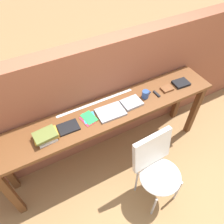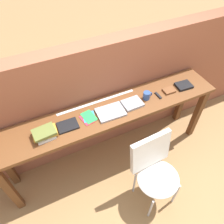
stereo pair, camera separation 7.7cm
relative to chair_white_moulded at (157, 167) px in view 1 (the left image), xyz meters
The scene contains 14 objects.
ground_plane 0.66m from the chair_white_moulded, 120.65° to the left, with size 40.00×40.00×0.00m, color #9E7547.
brick_wall_back 1.03m from the chair_white_moulded, 101.71° to the left, with size 6.00×0.20×1.49m, color #935138.
sideboard 0.71m from the chair_white_moulded, 107.57° to the left, with size 2.50×0.44×0.88m.
chair_white_moulded is the anchor object (origin of this frame).
book_stack_leftmost 1.15m from the chair_white_moulded, 145.98° to the left, with size 0.23×0.17×0.08m.
magazine_cycling 0.98m from the chair_white_moulded, 136.87° to the left, with size 0.20×0.15×0.02m, color black.
pamphlet_pile_colourful 0.86m from the chair_white_moulded, 125.06° to the left, with size 0.16×0.19×0.01m.
book_open_centre 0.74m from the chair_white_moulded, 109.39° to the left, with size 0.29×0.21×0.02m, color #9E9EA3.
book_grey_hardcover 0.72m from the chair_white_moulded, 85.50° to the left, with size 0.21×0.17×0.03m, color #9E9EA3.
mug 0.78m from the chair_white_moulded, 69.73° to the left, with size 0.11×0.08×0.09m.
multitool_folded 0.80m from the chair_white_moulded, 58.51° to the left, with size 0.02×0.11×0.02m, color black.
leather_journal_brown 0.89m from the chair_white_moulded, 49.70° to the left, with size 0.13×0.10×0.02m, color brown.
book_repair_rightmost 1.03m from the chair_white_moulded, 40.25° to the left, with size 0.18×0.14×0.03m, color black.
ruler_metal_back_edge 0.93m from the chair_white_moulded, 109.21° to the left, with size 0.89×0.03×0.00m, color silver.
Camera 1 is at (-0.72, -1.09, 2.55)m, focal length 35.00 mm.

